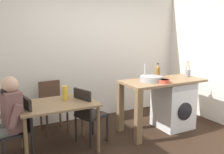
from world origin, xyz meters
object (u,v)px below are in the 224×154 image
chair_opposite (88,113)px  seated_person (5,118)px  bottle_tall_green (158,72)px  utensil_crock (188,73)px  vase (65,93)px  bottle_squat_brown (158,72)px  mixing_bowl (164,81)px  chair_spare_by_wall (52,103)px  chair_person_seat (19,127)px  dining_table (58,109)px  washing_machine (173,105)px

chair_opposite → seated_person: (-1.18, -0.14, 0.16)m
seated_person → bottle_tall_green: size_ratio=4.04×
utensil_crock → vase: bearing=177.1°
seated_person → bottle_squat_brown: size_ratio=5.05×
mixing_bowl → vase: 1.63m
seated_person → mixing_bowl: bearing=-104.2°
bottle_tall_green → utensil_crock: bearing=-2.5°
chair_spare_by_wall → mixing_bowl: 1.99m
chair_person_seat → bottle_tall_green: bearing=-98.2°
chair_opposite → chair_spare_by_wall: 0.84m
chair_spare_by_wall → bottle_tall_green: bottle_tall_green is taller
bottle_squat_brown → dining_table: bearing=-175.9°
dining_table → seated_person: seated_person is taller
chair_opposite → washing_machine: (1.66, -0.10, -0.08)m
dining_table → bottle_squat_brown: (1.91, 0.14, 0.38)m
bottle_squat_brown → vase: (-1.76, -0.04, -0.18)m
bottle_squat_brown → washing_machine: bearing=-43.0°
washing_machine → bottle_squat_brown: 0.67m
chair_opposite → vase: (-0.33, 0.07, 0.34)m
dining_table → chair_spare_by_wall: bearing=83.2°
chair_person_seat → washing_machine: bearing=-100.2°
vase → utensil_crock: bearing=-2.9°
utensil_crock → chair_person_seat: bearing=-178.7°
washing_machine → bottle_squat_brown: bottle_squat_brown is taller
bottle_tall_green → bottle_squat_brown: (0.10, 0.13, -0.03)m
washing_machine → vase: size_ratio=3.96×
bottle_squat_brown → mixing_bowl: 0.45m
chair_spare_by_wall → bottle_tall_green: (1.72, -0.76, 0.55)m
chair_spare_by_wall → mixing_bowl: size_ratio=4.34×
seated_person → utensil_crock: size_ratio=4.01×
dining_table → chair_person_seat: bearing=-171.0°
bottle_squat_brown → mixing_bowl: (-0.18, -0.41, -0.08)m
mixing_bowl → dining_table: bearing=171.2°
dining_table → chair_opposite: 0.50m
dining_table → utensil_crock: size_ratio=3.67×
chair_person_seat → mixing_bowl: bearing=-105.1°
chair_spare_by_wall → mixing_bowl: bearing=142.1°
chair_opposite → mixing_bowl: mixing_bowl is taller
dining_table → chair_person_seat: (-0.55, -0.09, -0.14)m
dining_table → vase: (0.15, 0.10, 0.21)m
mixing_bowl → washing_machine: bearing=25.9°
chair_spare_by_wall → vase: size_ratio=4.14×
seated_person → washing_machine: bearing=-99.7°
utensil_crock → vase: 2.36m
utensil_crock → chair_spare_by_wall: bearing=161.8°
dining_table → seated_person: 0.72m
mixing_bowl → chair_opposite: bearing=166.8°
seated_person → vase: 0.90m
seated_person → bottle_tall_green: bearing=-97.7°
washing_machine → bottle_squat_brown: (-0.22, 0.21, 0.60)m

